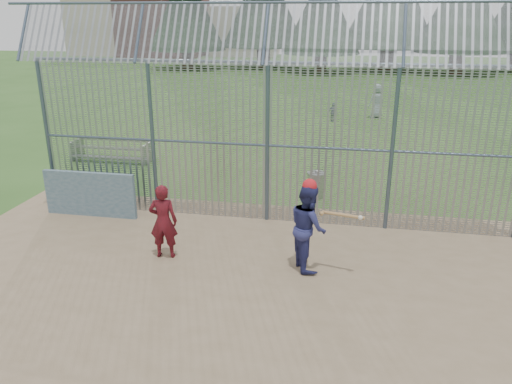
% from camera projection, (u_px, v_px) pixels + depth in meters
% --- Properties ---
extents(ground, '(120.00, 120.00, 0.00)m').
position_uv_depth(ground, '(237.00, 288.00, 9.77)').
color(ground, '#2D511E').
rests_on(ground, ground).
extents(dirt_infield, '(14.00, 10.00, 0.02)m').
position_uv_depth(dirt_infield, '(231.00, 301.00, 9.30)').
color(dirt_infield, '#756047').
rests_on(dirt_infield, ground).
extents(dugout_wall, '(2.50, 0.12, 1.20)m').
position_uv_depth(dugout_wall, '(90.00, 194.00, 13.05)').
color(dugout_wall, '#38566B').
rests_on(dugout_wall, dirt_infield).
extents(batter, '(0.99, 1.09, 1.83)m').
position_uv_depth(batter, '(308.00, 227.00, 10.26)').
color(batter, navy).
rests_on(batter, dirt_infield).
extents(onlooker, '(0.65, 0.47, 1.66)m').
position_uv_depth(onlooker, '(163.00, 221.00, 10.75)').
color(onlooker, maroon).
rests_on(onlooker, dirt_infield).
extents(bg_kid_standing, '(1.00, 0.88, 1.73)m').
position_uv_depth(bg_kid_standing, '(377.00, 101.00, 25.54)').
color(bg_kid_standing, gray).
rests_on(bg_kid_standing, ground).
extents(bg_kid_seated, '(0.57, 0.53, 0.94)m').
position_uv_depth(bg_kid_seated, '(333.00, 112.00, 24.72)').
color(bg_kid_seated, slate).
rests_on(bg_kid_seated, ground).
extents(batting_gear, '(1.27, 0.44, 0.71)m').
position_uv_depth(batting_gear, '(315.00, 191.00, 9.94)').
color(batting_gear, red).
rests_on(batting_gear, ground).
extents(trash_can, '(0.56, 0.56, 0.82)m').
position_uv_depth(trash_can, '(316.00, 184.00, 14.54)').
color(trash_can, gray).
rests_on(trash_can, ground).
extents(bleacher, '(3.00, 0.95, 0.72)m').
position_uv_depth(bleacher, '(112.00, 149.00, 18.23)').
color(bleacher, slate).
rests_on(bleacher, ground).
extents(backstop_fence, '(20.09, 0.81, 5.30)m').
position_uv_depth(backstop_fence, '(342.00, 135.00, 11.84)').
color(backstop_fence, '#47566B').
rests_on(backstop_fence, ground).
extents(distant_buildings, '(26.50, 10.50, 8.00)m').
position_uv_depth(distant_buildings, '(159.00, 26.00, 64.90)').
color(distant_buildings, brown).
rests_on(distant_buildings, ground).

